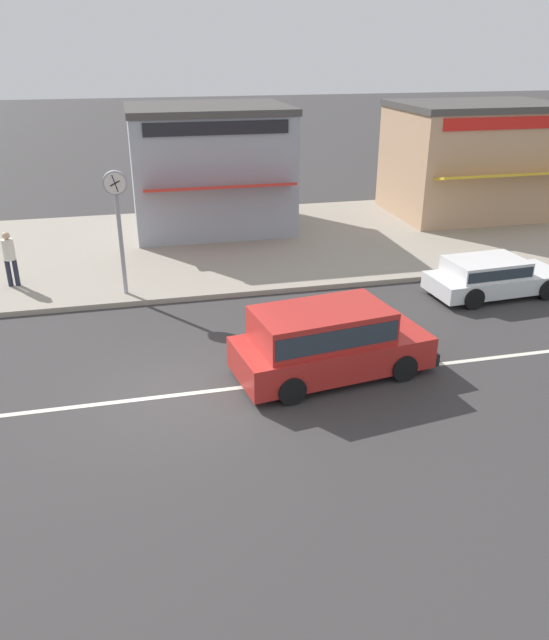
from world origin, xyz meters
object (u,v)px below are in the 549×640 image
object	(u,v)px
pedestrian_by_shop	(9,255)
shopfront_corner_warung	(473,159)
shopfront_mid_block	(209,167)
hatchback_white_4	(492,276)
minivan_red_1	(327,339)
street_clock	(117,204)

from	to	relation	value
pedestrian_by_shop	shopfront_corner_warung	world-z (taller)	shopfront_corner_warung
pedestrian_by_shop	shopfront_mid_block	size ratio (longest dim) A/B	0.28
hatchback_white_4	shopfront_corner_warung	bearing A→B (deg)	64.97
minivan_red_1	shopfront_mid_block	distance (m)	12.38
minivan_red_1	shopfront_corner_warung	xyz separation A→B (m)	(9.99, 11.87, 1.53)
minivan_red_1	street_clock	size ratio (longest dim) A/B	1.31
pedestrian_by_shop	shopfront_mid_block	bearing A→B (deg)	38.55
minivan_red_1	hatchback_white_4	size ratio (longest dim) A/B	1.11
street_clock	hatchback_white_4	bearing A→B (deg)	-11.92
hatchback_white_4	shopfront_mid_block	distance (m)	11.31
minivan_red_1	shopfront_corner_warung	world-z (taller)	shopfront_corner_warung
hatchback_white_4	shopfront_corner_warung	world-z (taller)	shopfront_corner_warung
street_clock	shopfront_mid_block	distance (m)	7.45
street_clock	pedestrian_by_shop	distance (m)	3.84
minivan_red_1	hatchback_white_4	world-z (taller)	minivan_red_1
street_clock	pedestrian_by_shop	bearing A→B (deg)	156.84
street_clock	shopfront_mid_block	world-z (taller)	shopfront_mid_block
shopfront_corner_warung	shopfront_mid_block	xyz separation A→B (m)	(-10.80, 0.38, 0.04)
hatchback_white_4	street_clock	distance (m)	10.71
minivan_red_1	shopfront_mid_block	bearing A→B (deg)	93.78
pedestrian_by_shop	shopfront_corner_warung	distance (m)	18.11
minivan_red_1	pedestrian_by_shop	size ratio (longest dim) A/B	2.79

